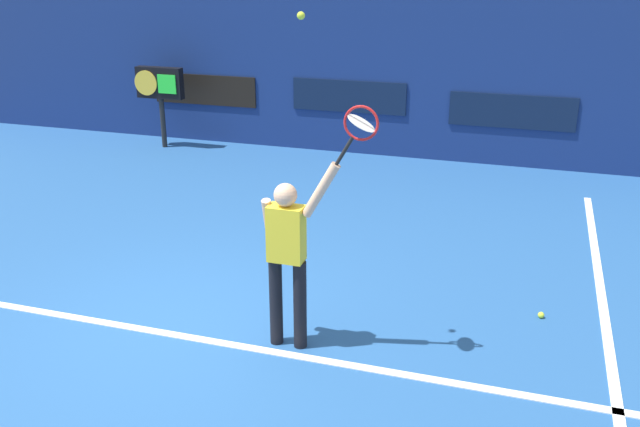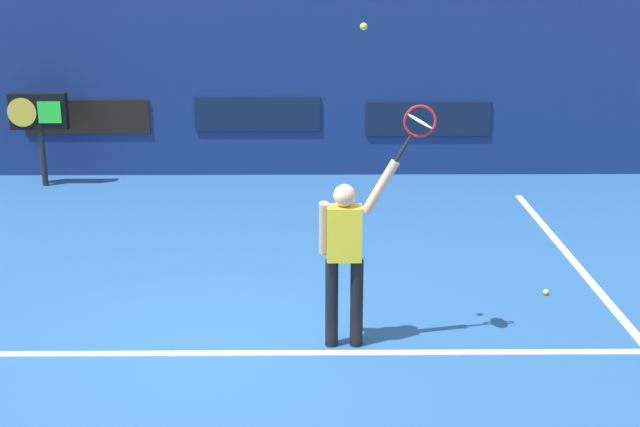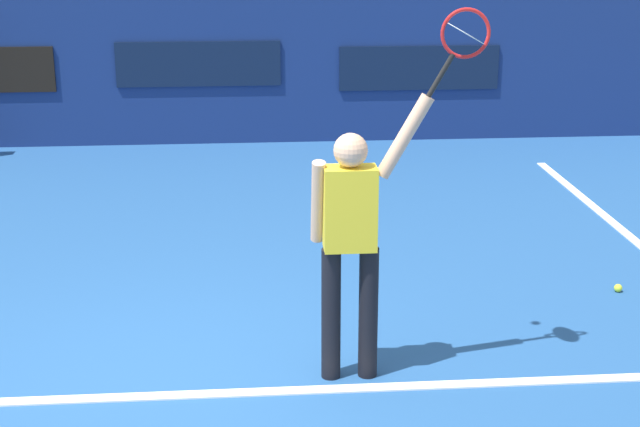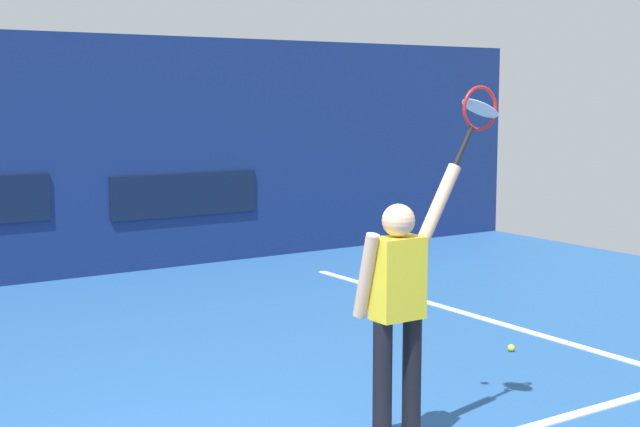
# 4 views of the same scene
# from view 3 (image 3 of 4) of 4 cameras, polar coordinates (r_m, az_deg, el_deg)

# --- Properties ---
(ground_plane) EXTENTS (18.00, 18.00, 0.00)m
(ground_plane) POSITION_cam_3_polar(r_m,az_deg,el_deg) (6.47, -9.70, -10.13)
(ground_plane) COLOR #23518C
(back_wall) EXTENTS (18.00, 0.20, 3.19)m
(back_wall) POSITION_cam_3_polar(r_m,az_deg,el_deg) (12.84, -7.48, 11.28)
(back_wall) COLOR navy
(back_wall) RESTS_ON ground_plane
(sponsor_banner_center) EXTENTS (2.20, 0.03, 0.60)m
(sponsor_banner_center) POSITION_cam_3_polar(r_m,az_deg,el_deg) (12.79, -7.42, 9.02)
(sponsor_banner_center) COLOR #0C1933
(sponsor_banner_starboard) EXTENTS (2.20, 0.03, 0.60)m
(sponsor_banner_starboard) POSITION_cam_3_polar(r_m,az_deg,el_deg) (13.01, 6.07, 8.81)
(sponsor_banner_starboard) COLOR #0C1933
(court_baseline) EXTENTS (10.00, 0.10, 0.01)m
(court_baseline) POSITION_cam_3_polar(r_m,az_deg,el_deg) (6.29, -9.85, -10.91)
(court_baseline) COLOR white
(court_baseline) RESTS_ON ground_plane
(tennis_player) EXTENTS (0.77, 0.31, 1.94)m
(tennis_player) POSITION_cam_3_polar(r_m,az_deg,el_deg) (6.08, 1.91, -1.35)
(tennis_player) COLOR black
(tennis_player) RESTS_ON ground_plane
(tennis_racket) EXTENTS (0.45, 0.27, 0.61)m
(tennis_racket) POSITION_cam_3_polar(r_m,az_deg,el_deg) (5.90, 8.69, 10.52)
(tennis_racket) COLOR black
(spare_ball) EXTENTS (0.07, 0.07, 0.07)m
(spare_ball) POSITION_cam_3_polar(r_m,az_deg,el_deg) (8.20, 17.71, -4.35)
(spare_ball) COLOR #CCE033
(spare_ball) RESTS_ON ground_plane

